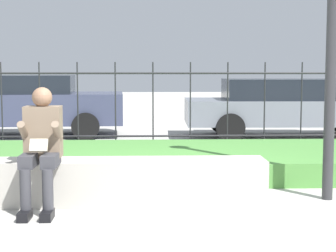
{
  "coord_description": "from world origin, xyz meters",
  "views": [
    {
      "loc": [
        -0.09,
        -6.1,
        1.48
      ],
      "look_at": [
        0.18,
        1.29,
        0.73
      ],
      "focal_mm": 60.0,
      "sensor_mm": 36.0,
      "label": 1
    }
  ],
  "objects_px": {
    "car_parked_left": "(28,104)",
    "stone_bench": "(126,184)",
    "person_seated_reader": "(41,143)",
    "car_parked_right": "(288,106)"
  },
  "relations": [
    {
      "from": "car_parked_left",
      "to": "stone_bench",
      "type": "bearing_deg",
      "value": -72.35
    },
    {
      "from": "person_seated_reader",
      "to": "car_parked_right",
      "type": "xyz_separation_m",
      "value": [
        4.16,
        6.26,
        -0.03
      ]
    },
    {
      "from": "person_seated_reader",
      "to": "car_parked_right",
      "type": "bearing_deg",
      "value": 56.37
    },
    {
      "from": "stone_bench",
      "to": "car_parked_left",
      "type": "bearing_deg",
      "value": 110.81
    },
    {
      "from": "car_parked_right",
      "to": "car_parked_left",
      "type": "bearing_deg",
      "value": 177.73
    },
    {
      "from": "car_parked_left",
      "to": "person_seated_reader",
      "type": "bearing_deg",
      "value": -80.05
    },
    {
      "from": "stone_bench",
      "to": "person_seated_reader",
      "type": "xyz_separation_m",
      "value": [
        -0.86,
        -0.28,
        0.49
      ]
    },
    {
      "from": "stone_bench",
      "to": "car_parked_right",
      "type": "xyz_separation_m",
      "value": [
        3.3,
        5.98,
        0.46
      ]
    },
    {
      "from": "stone_bench",
      "to": "person_seated_reader",
      "type": "bearing_deg",
      "value": -161.86
    },
    {
      "from": "stone_bench",
      "to": "car_parked_right",
      "type": "relative_size",
      "value": 0.67
    }
  ]
}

